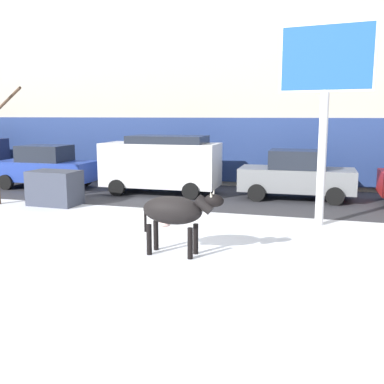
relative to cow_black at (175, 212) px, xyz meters
name	(u,v)px	position (x,y,z in m)	size (l,w,h in m)	color
ground_plane	(163,251)	(-0.35, 0.15, -0.99)	(120.00, 120.00, 0.00)	white
road_strip	(229,197)	(-0.35, 7.40, -0.99)	(60.00, 5.60, 0.01)	#333338
building_facade	(256,44)	(-0.35, 13.21, 5.49)	(44.00, 6.10, 13.00)	#BCB29E
cow_black	(175,212)	(0.00, 0.00, 0.00)	(1.90, 0.65, 1.54)	black
billboard	(326,71)	(3.06, 3.82, 3.32)	(2.52, 0.54, 5.56)	silver
car_blue_sedan	(46,167)	(-8.41, 7.38, -0.09)	(4.24, 2.06, 1.84)	#233D9E
car_white_van	(161,163)	(-3.12, 7.47, 0.25)	(4.65, 2.21, 2.32)	white
car_grey_sedan	(297,175)	(2.13, 7.80, -0.09)	(4.24, 2.06, 1.84)	slate
pedestrian_by_cars	(76,160)	(-8.87, 10.64, -0.11)	(0.36, 0.24, 1.73)	#282833
pedestrian_far_left	(277,167)	(1.08, 10.64, -0.11)	(0.36, 0.24, 1.73)	#282833
dumpster	(55,188)	(-5.90, 4.24, -0.39)	(1.70, 1.10, 1.20)	#383D4C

